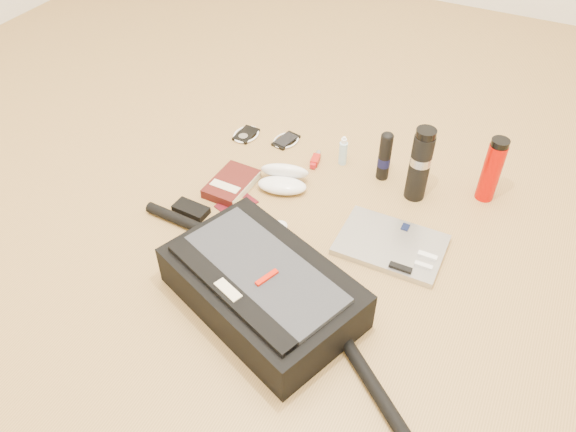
{
  "coord_description": "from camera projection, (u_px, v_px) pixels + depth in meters",
  "views": [
    {
      "loc": [
        0.51,
        -1.06,
        1.22
      ],
      "look_at": [
        -0.05,
        0.05,
        0.06
      ],
      "focal_mm": 35.0,
      "sensor_mm": 36.0,
      "label": 1
    }
  ],
  "objects": [
    {
      "name": "ground",
      "position": [
        295.0,
        245.0,
        1.69
      ],
      "size": [
        4.0,
        4.0,
        0.0
      ],
      "primitive_type": "plane",
      "color": "#A47D44",
      "rests_on": "ground"
    },
    {
      "name": "messenger_bag",
      "position": [
        261.0,
        287.0,
        1.49
      ],
      "size": [
        1.0,
        0.49,
        0.15
      ],
      "rotation": [
        0.0,
        0.0,
        -0.37
      ],
      "color": "black",
      "rests_on": "ground"
    },
    {
      "name": "laptop",
      "position": [
        391.0,
        245.0,
        1.68
      ],
      "size": [
        0.31,
        0.22,
        0.03
      ],
      "rotation": [
        0.0,
        0.0,
        0.01
      ],
      "color": "#A6A6A8",
      "rests_on": "ground"
    },
    {
      "name": "book",
      "position": [
        232.0,
        184.0,
        1.88
      ],
      "size": [
        0.13,
        0.19,
        0.03
      ],
      "rotation": [
        0.0,
        0.0,
        -0.03
      ],
      "color": "#41110E",
      "rests_on": "ground"
    },
    {
      "name": "passport",
      "position": [
        237.0,
        204.0,
        1.82
      ],
      "size": [
        0.12,
        0.14,
        0.01
      ],
      "rotation": [
        0.0,
        0.0,
        -0.33
      ],
      "color": "#4D0B13",
      "rests_on": "ground"
    },
    {
      "name": "mouse",
      "position": [
        273.0,
        231.0,
        1.71
      ],
      "size": [
        0.09,
        0.12,
        0.04
      ],
      "rotation": [
        0.0,
        0.0,
        -0.28
      ],
      "color": "white",
      "rests_on": "ground"
    },
    {
      "name": "sunglasses_case",
      "position": [
        283.0,
        178.0,
        1.87
      ],
      "size": [
        0.2,
        0.18,
        0.09
      ],
      "rotation": [
        0.0,
        0.0,
        0.3
      ],
      "color": "white",
      "rests_on": "ground"
    },
    {
      "name": "ipod",
      "position": [
        246.0,
        134.0,
        2.11
      ],
      "size": [
        0.09,
        0.1,
        0.01
      ],
      "rotation": [
        0.0,
        0.0,
        -0.03
      ],
      "color": "black",
      "rests_on": "ground"
    },
    {
      "name": "phone",
      "position": [
        286.0,
        140.0,
        2.08
      ],
      "size": [
        0.1,
        0.12,
        0.01
      ],
      "rotation": [
        0.0,
        0.0,
        -0.2
      ],
      "color": "black",
      "rests_on": "ground"
    },
    {
      "name": "inhaler",
      "position": [
        316.0,
        160.0,
        1.98
      ],
      "size": [
        0.04,
        0.09,
        0.02
      ],
      "rotation": [
        0.0,
        0.0,
        0.18
      ],
      "color": "#A31A11",
      "rests_on": "ground"
    },
    {
      "name": "spray_bottle",
      "position": [
        343.0,
        152.0,
        1.95
      ],
      "size": [
        0.04,
        0.04,
        0.11
      ],
      "rotation": [
        0.0,
        0.0,
        -0.33
      ],
      "color": "#A7D2E3",
      "rests_on": "ground"
    },
    {
      "name": "aerosol_can",
      "position": [
        385.0,
        156.0,
        1.87
      ],
      "size": [
        0.05,
        0.05,
        0.18
      ],
      "rotation": [
        0.0,
        0.0,
        0.31
      ],
      "color": "black",
      "rests_on": "ground"
    },
    {
      "name": "thermos_black",
      "position": [
        420.0,
        164.0,
        1.77
      ],
      "size": [
        0.09,
        0.09,
        0.26
      ],
      "rotation": [
        0.0,
        0.0,
        -0.39
      ],
      "color": "black",
      "rests_on": "ground"
    },
    {
      "name": "thermos_red",
      "position": [
        492.0,
        170.0,
        1.78
      ],
      "size": [
        0.07,
        0.07,
        0.23
      ],
      "rotation": [
        0.0,
        0.0,
        0.1
      ],
      "color": "#B90800",
      "rests_on": "ground"
    }
  ]
}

